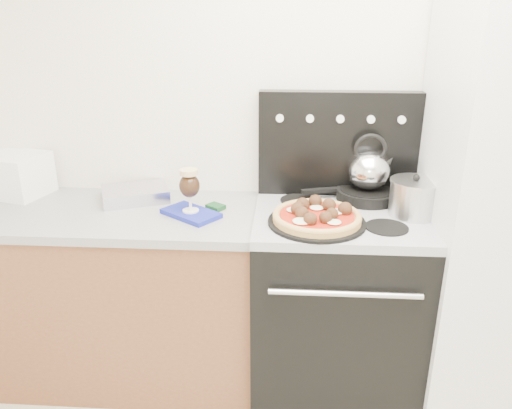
# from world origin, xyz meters

# --- Properties ---
(room_shell) EXTENTS (3.52, 3.01, 2.52)m
(room_shell) POSITION_xyz_m (0.00, 0.29, 1.25)
(room_shell) COLOR beige
(room_shell) RESTS_ON ground
(base_cabinet) EXTENTS (1.45, 0.60, 0.86)m
(base_cabinet) POSITION_xyz_m (-1.02, 1.20, 0.43)
(base_cabinet) COLOR brown
(base_cabinet) RESTS_ON ground
(countertop) EXTENTS (1.48, 0.63, 0.04)m
(countertop) POSITION_xyz_m (-1.02, 1.20, 0.88)
(countertop) COLOR #999999
(countertop) RESTS_ON base_cabinet
(stove_body) EXTENTS (0.76, 0.65, 0.88)m
(stove_body) POSITION_xyz_m (0.08, 1.18, 0.44)
(stove_body) COLOR black
(stove_body) RESTS_ON ground
(cooktop) EXTENTS (0.76, 0.65, 0.04)m
(cooktop) POSITION_xyz_m (0.08, 1.18, 0.90)
(cooktop) COLOR #ADADB2
(cooktop) RESTS_ON stove_body
(backguard) EXTENTS (0.76, 0.08, 0.50)m
(backguard) POSITION_xyz_m (0.08, 1.45, 1.17)
(backguard) COLOR black
(backguard) RESTS_ON cooktop
(fridge) EXTENTS (0.64, 0.68, 1.90)m
(fridge) POSITION_xyz_m (0.78, 1.15, 0.95)
(fridge) COLOR silver
(fridge) RESTS_ON ground
(toaster_oven) EXTENTS (0.38, 0.32, 0.21)m
(toaster_oven) POSITION_xyz_m (-1.54, 1.39, 1.00)
(toaster_oven) COLOR white
(toaster_oven) RESTS_ON countertop
(foil_sheet) EXTENTS (0.37, 0.33, 0.06)m
(foil_sheet) POSITION_xyz_m (-0.90, 1.34, 0.93)
(foil_sheet) COLOR white
(foil_sheet) RESTS_ON countertop
(oven_mitt) EXTENTS (0.30, 0.28, 0.02)m
(oven_mitt) POSITION_xyz_m (-0.59, 1.15, 0.91)
(oven_mitt) COLOR #1B249B
(oven_mitt) RESTS_ON countertop
(beer_glass) EXTENTS (0.11, 0.11, 0.20)m
(beer_glass) POSITION_xyz_m (-0.59, 1.15, 1.02)
(beer_glass) COLOR black
(beer_glass) RESTS_ON oven_mitt
(pizza_pan) EXTENTS (0.53, 0.53, 0.01)m
(pizza_pan) POSITION_xyz_m (-0.03, 1.05, 0.93)
(pizza_pan) COLOR black
(pizza_pan) RESTS_ON cooktop
(pizza) EXTENTS (0.41, 0.41, 0.05)m
(pizza) POSITION_xyz_m (-0.03, 1.05, 0.96)
(pizza) COLOR #E99C58
(pizza) RESTS_ON pizza_pan
(skillet) EXTENTS (0.36, 0.36, 0.05)m
(skillet) POSITION_xyz_m (0.22, 1.36, 0.95)
(skillet) COLOR black
(skillet) RESTS_ON cooktop
(tea_kettle) EXTENTS (0.24, 0.24, 0.23)m
(tea_kettle) POSITION_xyz_m (0.22, 1.36, 1.08)
(tea_kettle) COLOR silver
(tea_kettle) RESTS_ON skillet
(stock_pot) EXTENTS (0.23, 0.23, 0.15)m
(stock_pot) POSITION_xyz_m (0.40, 1.18, 1.00)
(stock_pot) COLOR silver
(stock_pot) RESTS_ON cooktop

